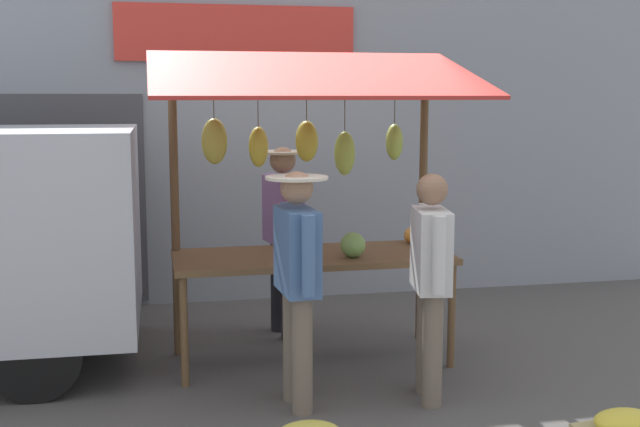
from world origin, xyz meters
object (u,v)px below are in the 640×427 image
at_px(vendor_with_sunhat, 283,225).
at_px(shopper_in_grey_tee, 431,271).
at_px(shopper_with_ponytail, 297,270).
at_px(market_stall, 312,170).

xyz_separation_m(vendor_with_sunhat, shopper_in_grey_tee, (-0.75, 1.75, -0.08)).
bearing_deg(shopper_in_grey_tee, shopper_with_ponytail, 96.10).
height_order(market_stall, vendor_with_sunhat, market_stall).
relative_size(vendor_with_sunhat, shopper_with_ponytail, 1.03).
height_order(shopper_in_grey_tee, shopper_with_ponytail, shopper_with_ponytail).
bearing_deg(shopper_with_ponytail, market_stall, -20.83).
distance_m(vendor_with_sunhat, shopper_with_ponytail, 1.70).
relative_size(market_stall, shopper_with_ponytail, 1.53).
distance_m(market_stall, vendor_with_sunhat, 0.90).
height_order(vendor_with_sunhat, shopper_in_grey_tee, vendor_with_sunhat).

